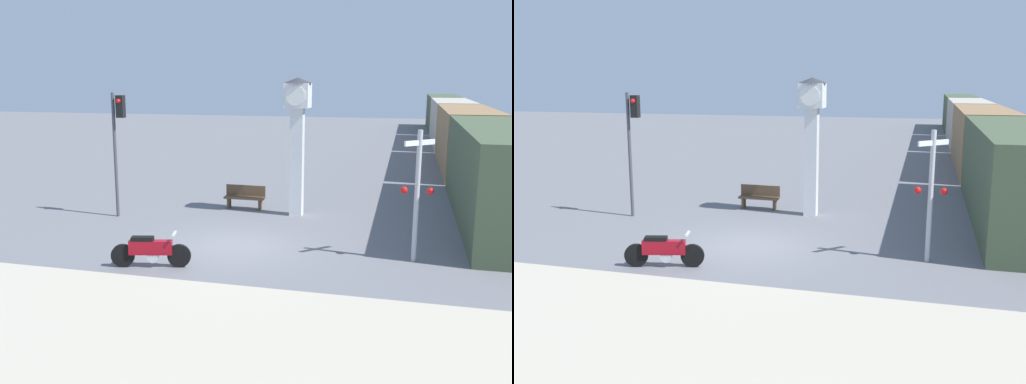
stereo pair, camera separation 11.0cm
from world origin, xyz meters
TOP-DOWN VIEW (x-y plane):
  - ground_plane at (0.00, 0.00)m, footprint 120.00×120.00m
  - sidewalk_strip at (0.00, -6.51)m, footprint 36.00×6.00m
  - motorcycle at (-1.62, -2.52)m, footprint 2.15×0.72m
  - clock_tower at (1.07, 4.47)m, footprint 1.06×1.06m
  - freight_train at (8.24, 24.74)m, footprint 2.80×50.45m
  - traffic_light at (-5.20, 2.55)m, footprint 0.50×0.35m
  - railroad_crossing_signal at (5.33, -0.14)m, footprint 0.90×0.82m
  - bench at (-1.10, 5.02)m, footprint 1.60×0.44m

SIDE VIEW (x-z plane):
  - ground_plane at x=0.00m, z-range 0.00..0.00m
  - sidewalk_strip at x=0.00m, z-range 0.00..0.10m
  - motorcycle at x=-1.62m, z-range -0.02..0.95m
  - bench at x=-1.10m, z-range 0.03..0.95m
  - freight_train at x=8.24m, z-range 0.00..3.40m
  - railroad_crossing_signal at x=5.33m, z-range 0.17..3.88m
  - traffic_light at x=-5.20m, z-range 0.84..5.42m
  - clock_tower at x=1.07m, z-range 0.79..5.90m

